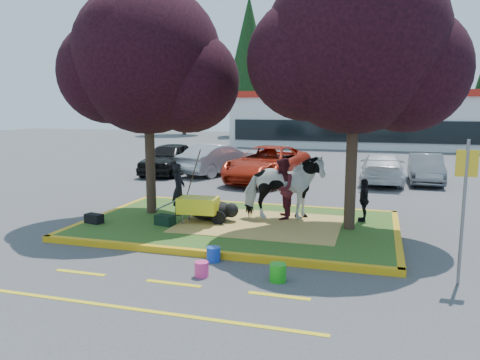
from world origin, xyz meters
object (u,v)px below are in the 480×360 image
(cow, at_px, (283,188))
(car_black, at_px, (169,158))
(wheelbarrow, at_px, (199,206))
(car_silver, at_px, (219,159))
(calf, at_px, (210,210))
(sign_post, at_px, (464,196))
(handler, at_px, (179,189))
(bucket_green, at_px, (278,273))
(bucket_blue, at_px, (213,254))
(bucket_pink, at_px, (202,269))

(cow, xyz_separation_m, car_black, (-7.26, 8.17, -0.30))
(wheelbarrow, relative_size, car_silver, 0.43)
(calf, distance_m, sign_post, 6.62)
(calf, distance_m, handler, 1.27)
(wheelbarrow, relative_size, sign_post, 0.70)
(handler, distance_m, bucket_green, 5.54)
(bucket_blue, xyz_separation_m, car_silver, (-4.11, 12.18, 0.57))
(cow, relative_size, wheelbarrow, 1.13)
(bucket_blue, bearing_deg, wheelbarrow, 118.08)
(car_silver, bearing_deg, bucket_green, 134.46)
(cow, distance_m, car_black, 10.93)
(cow, bearing_deg, calf, 91.67)
(wheelbarrow, xyz_separation_m, car_silver, (-2.84, 9.80, 0.09))
(handler, xyz_separation_m, car_black, (-4.22, 8.35, -0.14))
(wheelbarrow, bearing_deg, cow, 22.85)
(cow, height_order, car_black, cow)
(sign_post, xyz_separation_m, bucket_pink, (-4.69, -1.01, -1.52))
(calf, height_order, car_black, car_black)
(car_black, distance_m, car_silver, 2.41)
(calf, height_order, bucket_green, calf)
(car_black, bearing_deg, handler, -66.37)
(sign_post, relative_size, bucket_pink, 9.12)
(car_silver, bearing_deg, calf, 128.53)
(handler, xyz_separation_m, wheelbarrow, (0.96, -0.87, -0.25))
(cow, height_order, bucket_pink, cow)
(car_silver, bearing_deg, bucket_blue, 129.44)
(calf, relative_size, car_silver, 0.30)
(bucket_blue, height_order, car_silver, car_silver)
(wheelbarrow, height_order, sign_post, sign_post)
(handler, height_order, bucket_green, handler)
(bucket_blue, bearing_deg, calf, 111.57)
(sign_post, height_order, bucket_green, sign_post)
(handler, height_order, bucket_blue, handler)
(car_silver, bearing_deg, bucket_pink, 128.56)
(handler, xyz_separation_m, bucket_blue, (2.23, -3.25, -0.73))
(cow, distance_m, handler, 3.05)
(wheelbarrow, height_order, bucket_pink, wheelbarrow)
(cow, distance_m, sign_post, 5.22)
(handler, bearing_deg, calf, -116.95)
(bucket_green, bearing_deg, handler, 133.55)
(bucket_pink, relative_size, bucket_blue, 0.94)
(handler, relative_size, wheelbarrow, 0.78)
(sign_post, height_order, car_silver, sign_post)
(bucket_pink, height_order, car_black, car_black)
(wheelbarrow, distance_m, bucket_blue, 2.74)
(bucket_pink, bearing_deg, sign_post, 12.15)
(bucket_blue, bearing_deg, handler, 124.50)
(bucket_pink, distance_m, car_black, 14.13)
(handler, height_order, bucket_pink, handler)
(bucket_pink, bearing_deg, car_silver, 107.79)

